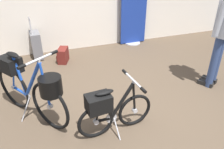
# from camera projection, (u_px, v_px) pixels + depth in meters

# --- Properties ---
(ground_plane) EXTENTS (7.32, 7.32, 0.00)m
(ground_plane) POSITION_uv_depth(u_px,v_px,m) (123.00, 118.00, 3.07)
(ground_plane) COLOR brown
(floor_banner_stand) EXTENTS (0.60, 0.36, 1.52)m
(floor_banner_stand) POSITION_uv_depth(u_px,v_px,m) (134.00, 15.00, 5.06)
(floor_banner_stand) COLOR #B7B7BC
(floor_banner_stand) RESTS_ON ground_plane
(folding_bike_foreground) EXTENTS (0.97, 0.53, 0.69)m
(folding_bike_foreground) POSITION_uv_depth(u_px,v_px,m) (110.00, 109.00, 2.67)
(folding_bike_foreground) COLOR black
(folding_bike_foreground) RESTS_ON ground_plane
(display_bike_left) EXTENTS (0.85, 1.15, 0.96)m
(display_bike_left) POSITION_uv_depth(u_px,v_px,m) (31.00, 87.00, 2.85)
(display_bike_left) COLOR black
(display_bike_left) RESTS_ON ground_plane
(visitor_near_wall) EXTENTS (0.47, 0.38, 1.76)m
(visitor_near_wall) POSITION_uv_depth(u_px,v_px,m) (224.00, 25.00, 3.31)
(visitor_near_wall) COLOR navy
(visitor_near_wall) RESTS_ON ground_plane
(rolling_suitcase) EXTENTS (0.20, 0.37, 0.83)m
(rolling_suitcase) POSITION_uv_depth(u_px,v_px,m) (36.00, 45.00, 4.56)
(rolling_suitcase) COLOR slate
(rolling_suitcase) RESTS_ON ground_plane
(backpack_on_floor) EXTENTS (0.27, 0.34, 0.28)m
(backpack_on_floor) POSITION_uv_depth(u_px,v_px,m) (63.00, 55.00, 4.47)
(backpack_on_floor) COLOR maroon
(backpack_on_floor) RESTS_ON ground_plane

